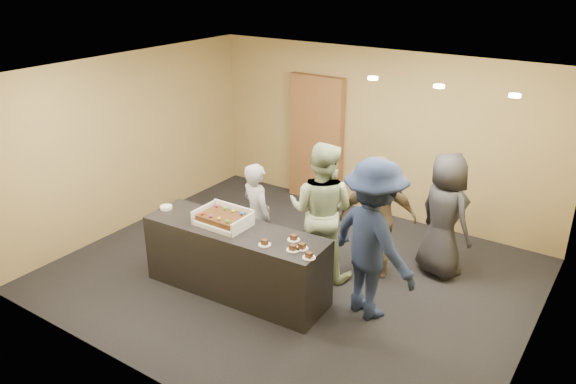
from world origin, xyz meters
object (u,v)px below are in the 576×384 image
object	(u,v)px
person_navy_man	(373,240)
person_brown_extra	(378,218)
sheet_cake	(223,218)
person_sage_man	(321,211)
storage_cabinet	(316,139)
person_server_grey	(257,217)
cake_box	(224,221)
serving_counter	(236,260)
person_dark_suit	(444,215)
plate_stack	(166,207)

from	to	relation	value
person_navy_man	person_brown_extra	distance (m)	0.91
sheet_cake	person_sage_man	size ratio (longest dim) A/B	0.30
person_sage_man	storage_cabinet	bearing A→B (deg)	-67.55
storage_cabinet	person_sage_man	distance (m)	2.59
person_server_grey	person_sage_man	world-z (taller)	person_sage_man
sheet_cake	person_sage_man	xyz separation A→B (m)	(0.84, 0.98, -0.07)
person_navy_man	person_server_grey	bearing A→B (deg)	18.18
cake_box	person_sage_man	xyz separation A→B (m)	(0.84, 0.95, -0.01)
sheet_cake	storage_cabinet	bearing A→B (deg)	100.11
serving_counter	storage_cabinet	size ratio (longest dim) A/B	1.10
sheet_cake	person_dark_suit	distance (m)	2.89
sheet_cake	person_navy_man	size ratio (longest dim) A/B	0.29
cake_box	person_navy_man	xyz separation A→B (m)	(1.79, 0.51, 0.03)
cake_box	plate_stack	size ratio (longest dim) A/B	4.13
cake_box	person_server_grey	bearing A→B (deg)	87.47
serving_counter	cake_box	bearing A→B (deg)	169.48
serving_counter	plate_stack	distance (m)	1.21
storage_cabinet	person_dark_suit	world-z (taller)	storage_cabinet
person_sage_man	person_brown_extra	world-z (taller)	person_sage_man
person_brown_extra	sheet_cake	bearing A→B (deg)	17.33
person_brown_extra	cake_box	bearing A→B (deg)	16.83
cake_box	person_brown_extra	size ratio (longest dim) A/B	0.39
person_server_grey	person_dark_suit	world-z (taller)	person_dark_suit
person_sage_man	person_navy_man	bearing A→B (deg)	144.63
plate_stack	person_sage_man	size ratio (longest dim) A/B	0.09
cake_box	person_brown_extra	world-z (taller)	person_brown_extra
sheet_cake	person_server_grey	distance (m)	0.71
person_server_grey	person_sage_man	xyz separation A→B (m)	(0.81, 0.31, 0.17)
plate_stack	person_server_grey	xyz separation A→B (m)	(0.96, 0.71, -0.16)
person_dark_suit	plate_stack	bearing A→B (deg)	60.22
serving_counter	plate_stack	size ratio (longest dim) A/B	15.12
person_brown_extra	person_sage_man	bearing A→B (deg)	6.26
person_navy_man	person_brown_extra	size ratio (longest dim) A/B	1.16
person_navy_man	storage_cabinet	bearing A→B (deg)	-25.55
plate_stack	serving_counter	bearing A→B (deg)	2.67
serving_counter	person_sage_man	size ratio (longest dim) A/B	1.29
sheet_cake	person_server_grey	bearing A→B (deg)	87.53
serving_counter	person_brown_extra	bearing A→B (deg)	43.74
sheet_cake	plate_stack	size ratio (longest dim) A/B	3.52
sheet_cake	person_navy_man	xyz separation A→B (m)	(1.80, 0.53, -0.02)
storage_cabinet	person_brown_extra	distance (m)	2.71
storage_cabinet	person_dark_suit	size ratio (longest dim) A/B	1.28
storage_cabinet	person_navy_man	bearing A→B (deg)	-47.95
cake_box	person_dark_suit	xyz separation A→B (m)	(2.16, 1.89, -0.09)
person_navy_man	serving_counter	bearing A→B (deg)	40.67
person_sage_man	sheet_cake	bearing A→B (deg)	38.81
cake_box	serving_counter	bearing A→B (deg)	-7.55
serving_counter	person_sage_man	world-z (taller)	person_sage_man
person_server_grey	person_navy_man	distance (m)	1.79
cake_box	plate_stack	bearing A→B (deg)	-175.34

